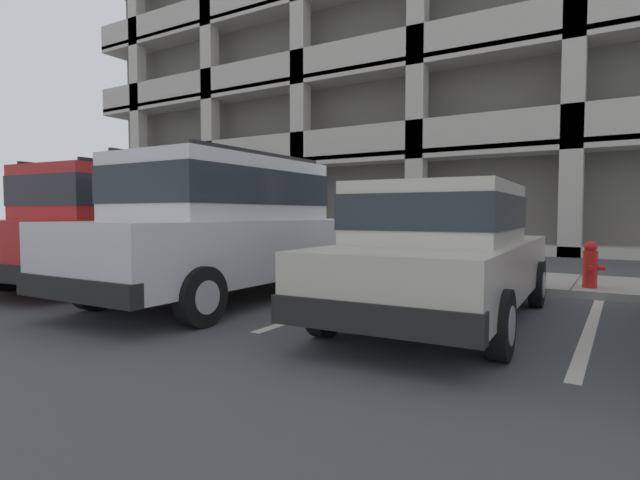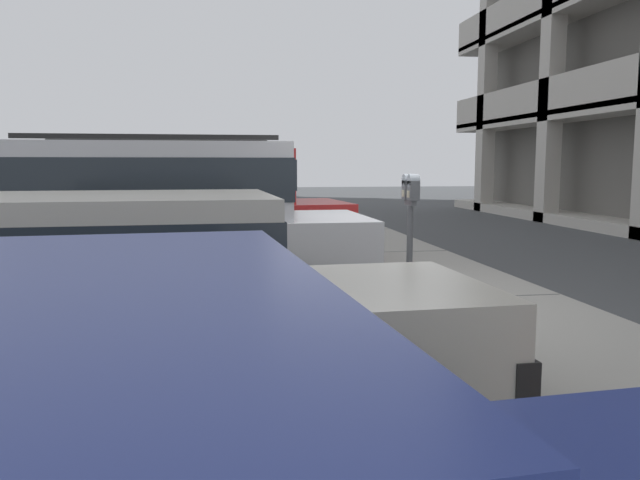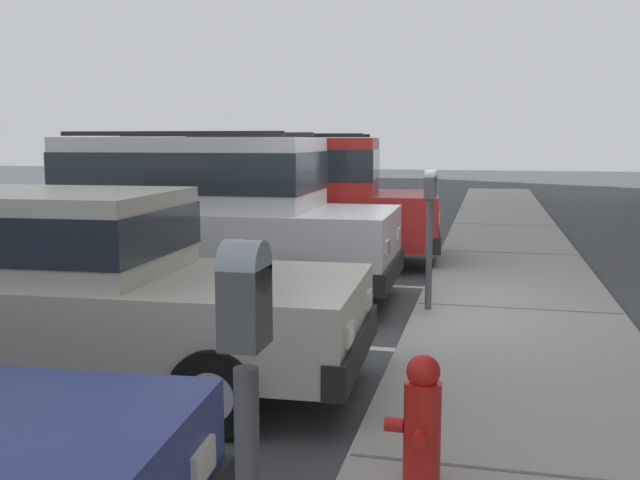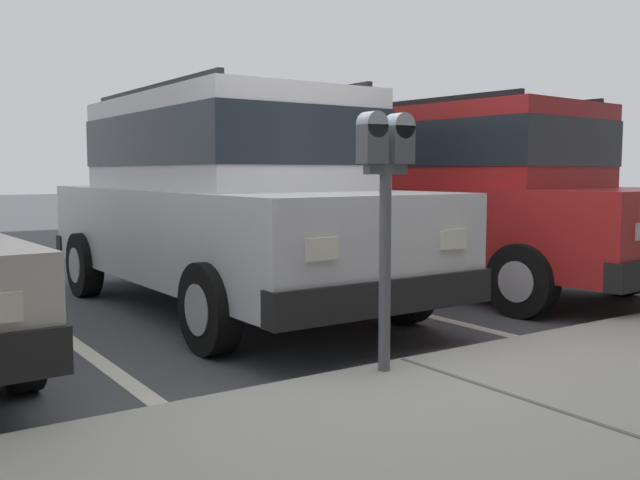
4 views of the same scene
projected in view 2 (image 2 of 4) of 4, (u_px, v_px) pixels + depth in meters
ground_plane at (374, 315)px, 7.44m from camera, size 80.00×80.00×0.10m
sidewalk at (477, 302)px, 7.63m from camera, size 40.00×2.20×0.12m
parking_stall_lines at (265, 352)px, 5.79m from camera, size 11.78×4.80×0.01m
silver_suv at (160, 222)px, 7.05m from camera, size 2.08×4.81×2.03m
red_sedan at (196, 206)px, 9.77m from camera, size 2.33×4.94×2.03m
dark_hatchback at (149, 303)px, 4.12m from camera, size 1.97×4.55×1.54m
parking_meter_near at (410, 208)px, 7.09m from camera, size 0.35×0.12×1.51m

